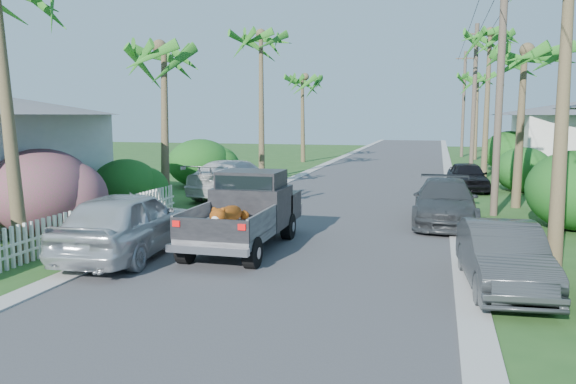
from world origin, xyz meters
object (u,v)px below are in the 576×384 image
(parked_car_ln, at_px, (128,224))
(utility_pole_d, at_px, (464,103))
(palm_r_d, at_px, (478,76))
(utility_pole_c, at_px, (474,98))
(parked_car_lf, at_px, (234,179))
(parked_car_rm, at_px, (445,202))
(pickup_truck, at_px, (248,210))
(utility_pole_b, at_px, (500,86))
(parked_car_rf, at_px, (468,177))
(palm_l_d, at_px, (303,77))
(palm_r_b, at_px, (524,51))
(parked_car_rn, at_px, (503,258))
(palm_l_b, at_px, (162,48))
(palm_l_c, at_px, (261,36))
(palm_r_c, at_px, (490,34))

(parked_car_ln, height_order, utility_pole_d, utility_pole_d)
(palm_r_d, xyz_separation_m, utility_pole_c, (-0.90, -12.00, -2.14))
(parked_car_lf, bearing_deg, parked_car_rm, 162.28)
(parked_car_rm, bearing_deg, pickup_truck, -138.47)
(palm_r_d, bearing_deg, utility_pole_b, -91.91)
(parked_car_rf, xyz_separation_m, palm_l_d, (-11.50, 14.21, 5.77))
(pickup_truck, xyz_separation_m, parked_car_lf, (-3.61, 8.64, -0.19))
(parked_car_rf, height_order, palm_l_d, palm_l_d)
(pickup_truck, relative_size, palm_l_d, 0.66)
(palm_l_d, distance_m, palm_r_b, 23.08)
(parked_car_rn, relative_size, utility_pole_b, 0.46)
(palm_l_d, xyz_separation_m, utility_pole_c, (12.10, -6.00, -1.84))
(palm_r_d, bearing_deg, palm_r_b, -89.77)
(pickup_truck, distance_m, parked_car_rn, 6.79)
(palm_l_b, xyz_separation_m, palm_l_c, (0.80, 10.00, 1.77))
(palm_r_d, bearing_deg, pickup_truck, -103.15)
(parked_car_rf, relative_size, palm_r_c, 0.42)
(parked_car_ln, relative_size, palm_l_d, 0.65)
(pickup_truck, xyz_separation_m, parked_car_rf, (6.39, 13.53, -0.34))
(palm_r_b, bearing_deg, palm_l_c, 150.95)
(parked_car_rn, bearing_deg, parked_car_ln, 172.11)
(palm_l_b, bearing_deg, parked_car_lf, 58.13)
(parked_car_rn, xyz_separation_m, palm_l_d, (-11.45, 30.15, 5.77))
(parked_car_rn, bearing_deg, palm_r_d, 82.67)
(parked_car_rm, xyz_separation_m, parked_car_ln, (-7.82, -6.62, 0.13))
(parked_car_rn, bearing_deg, palm_l_c, 116.22)
(utility_pole_b, bearing_deg, palm_r_b, 63.43)
(parked_car_rm, distance_m, utility_pole_d, 32.35)
(pickup_truck, distance_m, palm_l_c, 17.80)
(palm_l_c, bearing_deg, palm_l_d, 92.39)
(parked_car_rf, distance_m, parked_car_ln, 17.88)
(palm_l_b, bearing_deg, palm_r_c, 47.12)
(palm_r_c, xyz_separation_m, utility_pole_c, (-0.60, 2.00, -3.51))
(parked_car_rf, distance_m, palm_l_d, 19.17)
(parked_car_ln, bearing_deg, palm_l_c, -87.94)
(utility_pole_b, bearing_deg, pickup_truck, -136.01)
(parked_car_rn, bearing_deg, utility_pole_c, 83.59)
(parked_car_rm, distance_m, palm_l_c, 16.48)
(parked_car_rm, xyz_separation_m, parked_car_rf, (1.13, 8.85, -0.05))
(utility_pole_b, bearing_deg, parked_car_rf, 95.05)
(parked_car_rf, xyz_separation_m, palm_l_b, (-11.80, -7.79, 5.47))
(palm_r_b, height_order, palm_r_c, palm_r_c)
(pickup_truck, height_order, palm_r_d, palm_r_d)
(palm_l_d, xyz_separation_m, palm_r_c, (12.70, -8.00, 1.67))
(palm_l_b, distance_m, utility_pole_c, 20.30)
(parked_car_rf, height_order, parked_car_ln, parked_car_ln)
(pickup_truck, xyz_separation_m, palm_l_b, (-5.41, 5.74, 5.14))
(palm_l_d, bearing_deg, parked_car_rf, -51.02)
(parked_car_lf, distance_m, utility_pole_c, 17.27)
(parked_car_rn, xyz_separation_m, parked_car_ln, (-8.90, 0.47, 0.18))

